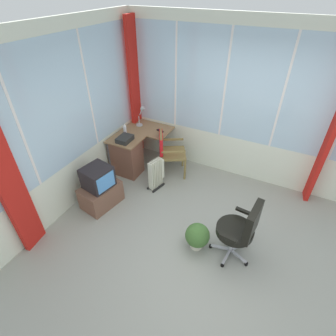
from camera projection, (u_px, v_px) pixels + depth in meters
The scene contains 16 objects.
ground at pixel (202, 246), 3.84m from camera, with size 4.83×5.59×0.06m, color gray.
north_window_panel at pixel (62, 127), 3.84m from camera, with size 3.83×0.07×2.79m.
east_window_panel at pixel (250, 108), 4.39m from camera, with size 0.07×4.59×2.79m.
curtain_north_left at pixel (2, 169), 3.08m from camera, with size 0.35×0.07×2.69m, color red.
curtain_corner at pixel (136, 92), 5.12m from camera, with size 0.35×0.07×2.69m, color red.
curtain_east_far at pixel (333, 128), 3.90m from camera, with size 0.35×0.07×2.69m, color red.
desk at pixel (128, 154), 5.05m from camera, with size 1.13×0.91×0.74m.
desk_lamp at pixel (143, 113), 5.16m from camera, with size 0.24×0.20×0.39m.
tv_remote at pixel (160, 131), 5.07m from camera, with size 0.04×0.15×0.02m, color black.
spray_bottle at pixel (125, 129), 4.93m from camera, with size 0.06×0.06×0.22m.
paper_tray at pixel (125, 139), 4.75m from camera, with size 0.30×0.23×0.09m, color #272826.
wooden_armchair at pixel (166, 149), 4.89m from camera, with size 0.65×0.66×0.89m.
office_chair at pixel (241, 228), 3.37m from camera, with size 0.61×0.58×0.96m.
tv_on_stand at pixel (100, 189), 4.33m from camera, with size 0.71×0.55×0.76m.
space_heater at pixel (156, 173), 4.71m from camera, with size 0.37×0.24×0.60m.
potted_plant at pixel (197, 236), 3.67m from camera, with size 0.35×0.35×0.42m.
Camera 1 is at (-2.37, -0.63, 3.18)m, focal length 27.80 mm.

